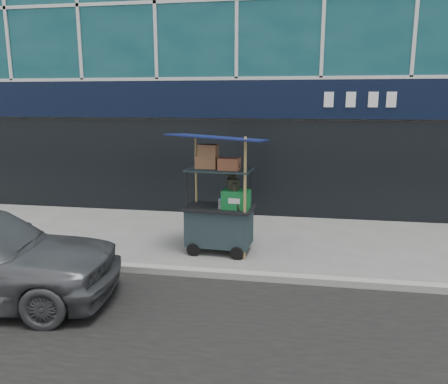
# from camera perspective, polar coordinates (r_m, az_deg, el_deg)

# --- Properties ---
(ground) EXTENTS (80.00, 80.00, 0.00)m
(ground) POSITION_cam_1_polar(r_m,az_deg,el_deg) (7.64, -2.69, -10.34)
(ground) COLOR slate
(ground) RESTS_ON ground
(curb) EXTENTS (80.00, 0.18, 0.12)m
(curb) POSITION_cam_1_polar(r_m,az_deg,el_deg) (7.43, -3.03, -10.48)
(curb) COLOR gray
(curb) RESTS_ON ground
(vendor_cart) EXTENTS (1.79, 1.33, 2.31)m
(vendor_cart) POSITION_cam_1_polar(r_m,az_deg,el_deg) (8.34, -0.50, -2.51)
(vendor_cart) COLOR #182729
(vendor_cart) RESTS_ON ground
(vendor_man) EXTENTS (0.59, 0.75, 1.82)m
(vendor_man) POSITION_cam_1_polar(r_m,az_deg,el_deg) (8.30, 1.35, -1.89)
(vendor_man) COLOR black
(vendor_man) RESTS_ON ground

